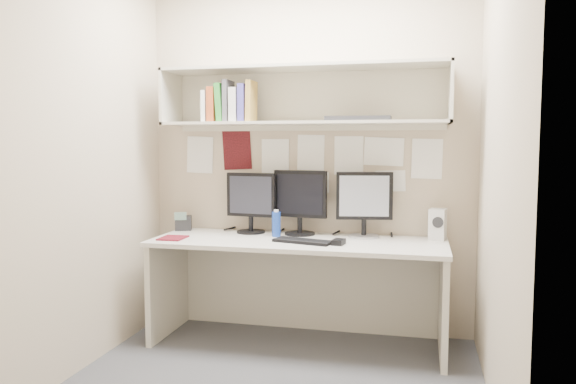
% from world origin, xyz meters
% --- Properties ---
extents(floor, '(2.40, 2.00, 0.01)m').
position_xyz_m(floor, '(0.00, 0.00, 0.00)').
color(floor, '#404145').
rests_on(floor, ground).
extents(wall_back, '(2.40, 0.02, 2.60)m').
position_xyz_m(wall_back, '(0.00, 1.00, 1.30)').
color(wall_back, tan).
rests_on(wall_back, ground).
extents(wall_front, '(2.40, 0.02, 2.60)m').
position_xyz_m(wall_front, '(0.00, -1.00, 1.30)').
color(wall_front, tan).
rests_on(wall_front, ground).
extents(wall_left, '(0.02, 2.00, 2.60)m').
position_xyz_m(wall_left, '(-1.20, 0.00, 1.30)').
color(wall_left, tan).
rests_on(wall_left, ground).
extents(wall_right, '(0.02, 2.00, 2.60)m').
position_xyz_m(wall_right, '(1.20, 0.00, 1.30)').
color(wall_right, tan).
rests_on(wall_right, ground).
extents(desk, '(2.00, 0.70, 0.73)m').
position_xyz_m(desk, '(0.00, 0.65, 0.37)').
color(desk, beige).
rests_on(desk, floor).
extents(overhead_hutch, '(2.00, 0.38, 0.40)m').
position_xyz_m(overhead_hutch, '(0.00, 0.86, 1.72)').
color(overhead_hutch, beige).
rests_on(overhead_hutch, wall_back).
extents(pinned_papers, '(1.92, 0.01, 0.48)m').
position_xyz_m(pinned_papers, '(0.00, 0.99, 1.25)').
color(pinned_papers, white).
rests_on(pinned_papers, wall_back).
extents(monitor_left, '(0.38, 0.21, 0.44)m').
position_xyz_m(monitor_left, '(-0.40, 0.87, 0.97)').
color(monitor_left, black).
rests_on(monitor_left, desk).
extents(monitor_center, '(0.40, 0.22, 0.46)m').
position_xyz_m(monitor_center, '(-0.03, 0.87, 0.98)').
color(monitor_center, black).
rests_on(monitor_center, desk).
extents(monitor_right, '(0.39, 0.22, 0.46)m').
position_xyz_m(monitor_right, '(0.43, 0.87, 0.98)').
color(monitor_right, '#A5A5AA').
rests_on(monitor_right, desk).
extents(keyboard, '(0.42, 0.24, 0.02)m').
position_xyz_m(keyboard, '(0.06, 0.55, 0.74)').
color(keyboard, black).
rests_on(keyboard, desk).
extents(mouse, '(0.09, 0.12, 0.04)m').
position_xyz_m(mouse, '(0.30, 0.53, 0.75)').
color(mouse, black).
rests_on(mouse, desk).
extents(speaker, '(0.13, 0.13, 0.21)m').
position_xyz_m(speaker, '(0.93, 0.87, 0.84)').
color(speaker, silver).
rests_on(speaker, desk).
extents(blue_bottle, '(0.06, 0.06, 0.19)m').
position_xyz_m(blue_bottle, '(-0.18, 0.74, 0.82)').
color(blue_bottle, '#153696').
rests_on(blue_bottle, desk).
extents(maroon_notebook, '(0.17, 0.20, 0.01)m').
position_xyz_m(maroon_notebook, '(-0.85, 0.49, 0.74)').
color(maroon_notebook, maroon).
rests_on(maroon_notebook, desk).
extents(desk_phone, '(0.14, 0.14, 0.14)m').
position_xyz_m(desk_phone, '(-0.94, 0.87, 0.79)').
color(desk_phone, black).
rests_on(desk_phone, desk).
extents(book_stack, '(0.36, 0.18, 0.29)m').
position_xyz_m(book_stack, '(-0.52, 0.75, 1.67)').
color(book_stack, white).
rests_on(book_stack, overhead_hutch).
extents(hutch_tray, '(0.44, 0.17, 0.03)m').
position_xyz_m(hutch_tray, '(0.39, 0.77, 1.56)').
color(hutch_tray, black).
rests_on(hutch_tray, overhead_hutch).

